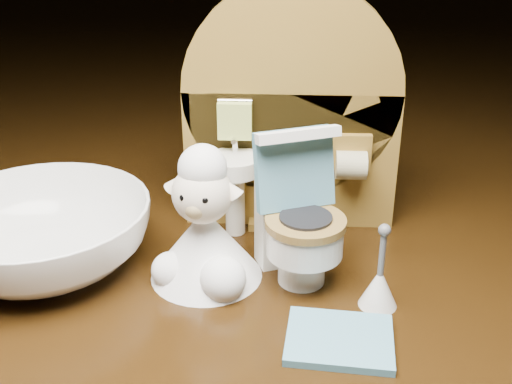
% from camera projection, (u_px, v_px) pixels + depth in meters
% --- Properties ---
extents(backdrop_panel, '(0.13, 0.05, 0.15)m').
position_uv_depth(backdrop_panel, '(290.00, 123.00, 0.39)').
color(backdrop_panel, olive).
rests_on(backdrop_panel, ground).
extents(toy_toilet, '(0.05, 0.06, 0.08)m').
position_uv_depth(toy_toilet, '(297.00, 224.00, 0.34)').
color(toy_toilet, white).
rests_on(toy_toilet, ground).
extents(bath_mat, '(0.05, 0.05, 0.00)m').
position_uv_depth(bath_mat, '(339.00, 340.00, 0.30)').
color(bath_mat, teal).
rests_on(bath_mat, ground).
extents(toilet_brush, '(0.02, 0.02, 0.05)m').
position_uv_depth(toilet_brush, '(379.00, 285.00, 0.33)').
color(toilet_brush, white).
rests_on(toilet_brush, ground).
extents(plush_lamb, '(0.06, 0.06, 0.08)m').
position_uv_depth(plush_lamb, '(205.00, 234.00, 0.34)').
color(plush_lamb, white).
rests_on(plush_lamb, ground).
extents(ceramic_bowl, '(0.14, 0.14, 0.04)m').
position_uv_depth(ceramic_bowl, '(43.00, 236.00, 0.36)').
color(ceramic_bowl, white).
rests_on(ceramic_bowl, ground).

